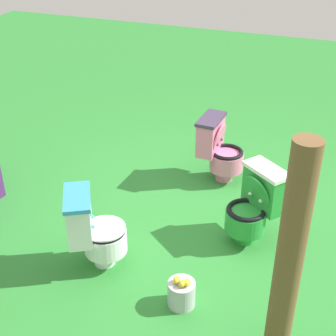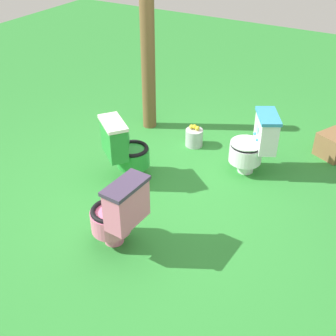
% 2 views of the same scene
% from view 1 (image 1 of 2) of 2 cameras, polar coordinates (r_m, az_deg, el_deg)
% --- Properties ---
extents(ground, '(14.00, 14.00, 0.00)m').
position_cam_1_polar(ground, '(4.92, 1.98, -5.96)').
color(ground, '#2D8433').
extents(toilet_green, '(0.64, 0.62, 0.73)m').
position_cam_1_polar(toilet_green, '(4.54, 9.93, -4.22)').
color(toilet_green, green).
rests_on(toilet_green, ground).
extents(toilet_white, '(0.59, 0.63, 0.73)m').
position_cam_1_polar(toilet_white, '(4.23, -8.56, -7.06)').
color(toilet_white, white).
rests_on(toilet_white, ground).
extents(toilet_pink, '(0.45, 0.52, 0.73)m').
position_cam_1_polar(toilet_pink, '(5.42, 5.91, 2.23)').
color(toilet_pink, pink).
rests_on(toilet_pink, ground).
extents(wooden_post, '(0.18, 0.18, 1.68)m').
position_cam_1_polar(wooden_post, '(3.27, 13.84, -10.06)').
color(wooden_post, brown).
rests_on(wooden_post, ground).
extents(lemon_bucket, '(0.22, 0.22, 0.28)m').
position_cam_1_polar(lemon_bucket, '(3.99, 1.56, -14.21)').
color(lemon_bucket, '#B7B7BF').
rests_on(lemon_bucket, ground).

